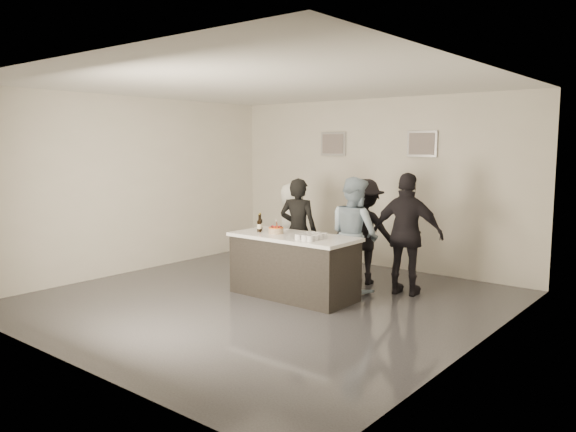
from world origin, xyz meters
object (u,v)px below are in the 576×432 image
object	(u,v)px
person_main_blue	(354,234)
person_main_black	(298,231)
person_guest_right	(407,234)
person_guest_left	(292,228)
beer_bottle_b	(259,223)
cake	(276,231)
person_guest_back	(364,231)
beer_bottle_a	(260,222)
bar_counter	(294,266)

from	to	relation	value
person_main_blue	person_main_black	bearing A→B (deg)	29.67
person_main_black	person_main_blue	distance (m)	0.97
person_guest_right	person_guest_left	bearing A→B (deg)	-10.32
beer_bottle_b	person_guest_right	world-z (taller)	person_guest_right
person_guest_left	person_guest_right	bearing A→B (deg)	-147.84
person_main_blue	person_guest_right	distance (m)	0.78
cake	person_main_black	distance (m)	0.79
person_main_black	person_guest_back	world-z (taller)	person_main_black
beer_bottle_a	person_guest_left	bearing A→B (deg)	104.46
beer_bottle_a	person_main_black	distance (m)	0.75
person_guest_back	bar_counter	bearing A→B (deg)	58.82
person_guest_back	person_main_blue	bearing A→B (deg)	88.14
beer_bottle_a	bar_counter	bearing A→B (deg)	-1.65
person_guest_right	bar_counter	bearing A→B (deg)	33.41
person_guest_back	person_guest_left	bearing A→B (deg)	-8.31
person_guest_left	person_main_black	bearing A→B (deg)	169.96
person_main_black	person_guest_back	distance (m)	1.04
beer_bottle_a	person_guest_left	xyz separation A→B (m)	(-0.29, 1.14, -0.26)
bar_counter	beer_bottle_a	xyz separation A→B (m)	(-0.66, 0.02, 0.58)
person_main_black	person_guest_right	bearing A→B (deg)	176.81
person_guest_left	bar_counter	bearing A→B (deg)	162.24
person_main_black	beer_bottle_a	bearing A→B (deg)	58.22
person_main_blue	beer_bottle_b	bearing A→B (deg)	63.50
beer_bottle_b	person_guest_right	bearing A→B (deg)	34.64
person_main_blue	bar_counter	bearing A→B (deg)	81.96
person_main_black	person_guest_left	distance (m)	0.65
cake	person_main_blue	distance (m)	1.19
beer_bottle_a	beer_bottle_b	world-z (taller)	same
beer_bottle_a	beer_bottle_b	size ratio (longest dim) A/B	1.00
person_main_black	person_guest_back	bearing A→B (deg)	-161.26
cake	person_guest_left	xyz separation A→B (m)	(-0.66, 1.20, -0.17)
beer_bottle_b	person_guest_back	xyz separation A→B (m)	(0.94, 1.42, -0.20)
beer_bottle_b	person_main_blue	world-z (taller)	person_main_blue
beer_bottle_a	person_guest_back	size ratio (longest dim) A/B	0.16
cake	person_guest_left	size ratio (longest dim) A/B	0.14
bar_counter	person_guest_back	xyz separation A→B (m)	(0.37, 1.33, 0.38)
person_guest_left	person_guest_back	xyz separation A→B (m)	(1.32, 0.17, 0.06)
person_main_black	person_guest_left	world-z (taller)	person_main_black
person_guest_back	person_main_black	bearing A→B (deg)	20.17
bar_counter	person_main_black	size ratio (longest dim) A/B	1.12
bar_counter	beer_bottle_b	size ratio (longest dim) A/B	7.15
bar_counter	person_guest_right	xyz separation A→B (m)	(1.21, 1.13, 0.44)
person_main_blue	beer_bottle_a	bearing A→B (deg)	57.64
bar_counter	beer_bottle_b	distance (m)	0.82
beer_bottle_b	person_guest_back	distance (m)	1.72
beer_bottle_a	person_main_blue	world-z (taller)	person_main_blue
cake	person_guest_back	world-z (taller)	person_guest_back
cake	person_main_black	size ratio (longest dim) A/B	0.13
beer_bottle_a	person_main_black	world-z (taller)	person_main_black
bar_counter	person_guest_right	distance (m)	1.71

